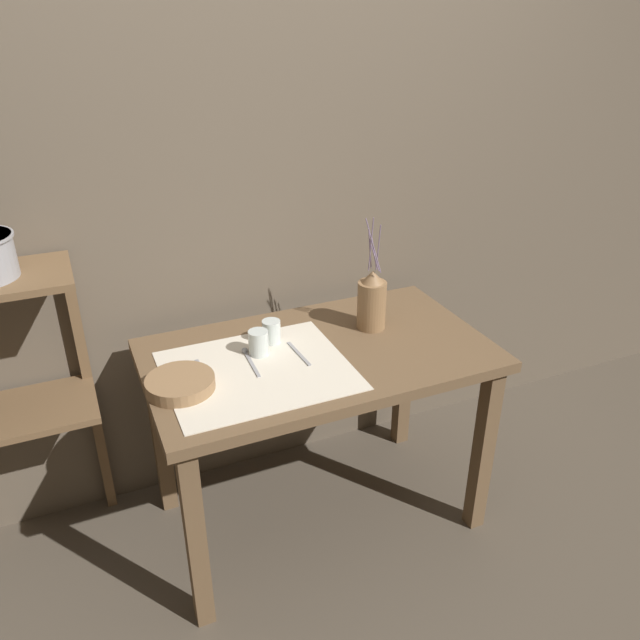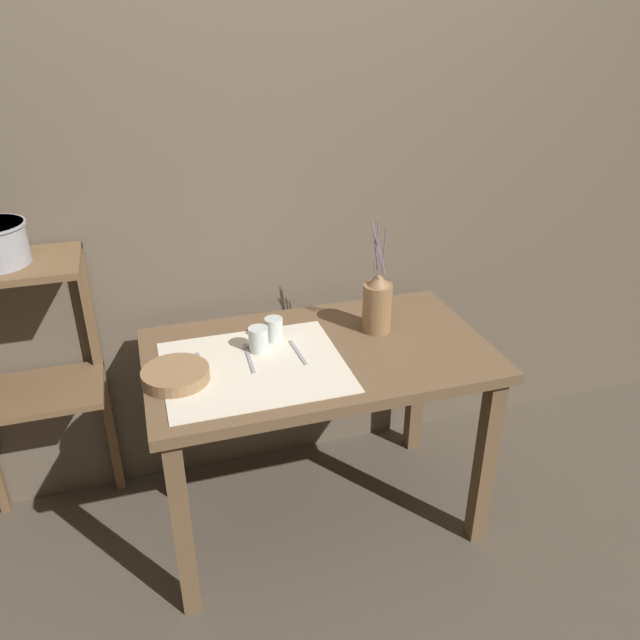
% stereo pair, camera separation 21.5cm
% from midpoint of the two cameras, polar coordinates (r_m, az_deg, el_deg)
% --- Properties ---
extents(ground_plane, '(12.00, 12.00, 0.00)m').
position_cam_midpoint_polar(ground_plane, '(2.67, -2.53, -17.27)').
color(ground_plane, brown).
extents(stone_wall_back, '(7.00, 0.06, 2.40)m').
position_cam_midpoint_polar(stone_wall_back, '(2.44, -7.14, 11.11)').
color(stone_wall_back, brown).
rests_on(stone_wall_back, ground_plane).
extents(wooden_table, '(1.21, 0.71, 0.76)m').
position_cam_midpoint_polar(wooden_table, '(2.26, -2.87, -5.28)').
color(wooden_table, brown).
rests_on(wooden_table, ground_plane).
extents(wooden_shelf_unit, '(0.49, 0.31, 1.11)m').
position_cam_midpoint_polar(wooden_shelf_unit, '(2.38, -28.77, -3.90)').
color(wooden_shelf_unit, brown).
rests_on(wooden_shelf_unit, ground_plane).
extents(linen_cloth, '(0.61, 0.51, 0.00)m').
position_cam_midpoint_polar(linen_cloth, '(2.11, -8.66, -4.66)').
color(linen_cloth, beige).
rests_on(linen_cloth, wooden_table).
extents(pitcher_with_flowers, '(0.11, 0.11, 0.44)m').
position_cam_midpoint_polar(pitcher_with_flowers, '(2.31, 2.11, 1.65)').
color(pitcher_with_flowers, olive).
rests_on(pitcher_with_flowers, wooden_table).
extents(wooden_bowl, '(0.22, 0.22, 0.04)m').
position_cam_midpoint_polar(wooden_bowl, '(2.05, -15.63, -5.74)').
color(wooden_bowl, '#8E6B47').
rests_on(wooden_bowl, wooden_table).
extents(glass_tumbler_near, '(0.07, 0.07, 0.09)m').
position_cam_midpoint_polar(glass_tumbler_near, '(2.17, -8.47, -2.14)').
color(glass_tumbler_near, silver).
rests_on(glass_tumbler_near, wooden_table).
extents(glass_tumbler_far, '(0.07, 0.07, 0.08)m').
position_cam_midpoint_polar(glass_tumbler_far, '(2.25, -7.20, -1.12)').
color(glass_tumbler_far, silver).
rests_on(glass_tumbler_far, wooden_table).
extents(fork_outer, '(0.02, 0.18, 0.00)m').
position_cam_midpoint_polar(fork_outer, '(2.12, -13.49, -4.77)').
color(fork_outer, '#939399').
rests_on(fork_outer, wooden_table).
extents(spoon_inner, '(0.02, 0.19, 0.02)m').
position_cam_midpoint_polar(spoon_inner, '(2.18, -9.46, -3.32)').
color(spoon_inner, '#939399').
rests_on(spoon_inner, wooden_table).
extents(knife_center, '(0.02, 0.18, 0.00)m').
position_cam_midpoint_polar(knife_center, '(2.18, -4.80, -3.12)').
color(knife_center, '#939399').
rests_on(knife_center, wooden_table).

